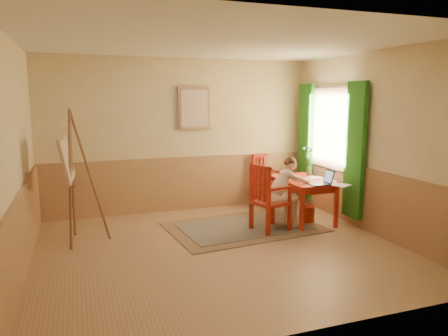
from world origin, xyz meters
name	(u,v)px	position (x,y,z in m)	size (l,w,h in m)	color
room	(220,150)	(0.00, 0.00, 1.40)	(5.04, 4.54, 2.84)	#A57952
wainscot	(204,201)	(0.00, 0.80, 0.50)	(5.00, 4.50, 1.00)	tan
window	(329,140)	(2.42, 1.10, 1.35)	(0.12, 2.01, 2.20)	white
wall_portrait	(194,108)	(0.25, 2.20, 1.90)	(0.60, 0.05, 0.76)	tan
rug	(244,227)	(0.69, 0.82, 0.01)	(2.55, 1.84, 0.02)	#8C7251
table	(302,184)	(1.78, 0.87, 0.63)	(0.72, 1.20, 0.72)	#AF2C1D
chair_left	(268,198)	(0.97, 0.51, 0.54)	(0.60, 0.58, 1.08)	#AF2C1D
chair_back	(266,180)	(1.63, 2.03, 0.50)	(0.58, 0.59, 1.00)	#AF2C1D
figure	(283,190)	(1.26, 0.57, 0.64)	(0.89, 0.49, 1.16)	beige
laptop	(322,182)	(1.86, 0.39, 0.77)	(0.39, 0.24, 0.23)	#1E2338
papers	(318,180)	(1.96, 0.68, 0.72)	(0.85, 1.12, 0.00)	white
vase	(309,162)	(2.08, 1.19, 0.95)	(0.18, 0.26, 0.51)	#3F724C
wastebasket	(307,214)	(1.81, 0.75, 0.14)	(0.25, 0.25, 0.27)	red
easel	(70,164)	(-1.93, 1.00, 1.15)	(0.67, 0.87, 1.95)	brown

